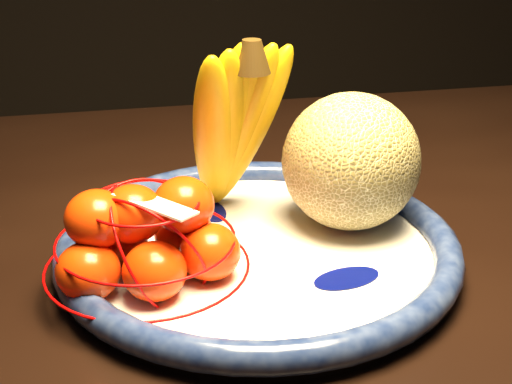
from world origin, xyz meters
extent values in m
cube|color=black|center=(-0.11, -0.10, 0.78)|extent=(1.60, 0.96, 0.04)
cylinder|color=black|center=(0.61, 0.30, 0.38)|extent=(0.06, 0.06, 0.75)
cylinder|color=white|center=(0.06, -0.16, 0.81)|extent=(0.36, 0.36, 0.02)
torus|color=#030F3B|center=(0.06, -0.16, 0.82)|extent=(0.39, 0.39, 0.03)
cylinder|color=white|center=(0.06, -0.16, 0.80)|extent=(0.17, 0.17, 0.01)
ellipsoid|color=#010850|center=(0.12, -0.24, 0.81)|extent=(0.14, 0.10, 0.00)
ellipsoid|color=#010850|center=(0.03, -0.07, 0.81)|extent=(0.08, 0.13, 0.00)
ellipsoid|color=#010850|center=(-0.06, -0.16, 0.81)|extent=(0.12, 0.08, 0.00)
sphere|color=olive|center=(0.16, -0.13, 0.88)|extent=(0.14, 0.14, 0.14)
ellipsoid|color=gold|center=(0.03, -0.09, 0.91)|extent=(0.06, 0.13, 0.20)
ellipsoid|color=gold|center=(0.04, -0.09, 0.92)|extent=(0.05, 0.12, 0.20)
ellipsoid|color=gold|center=(0.04, -0.08, 0.92)|extent=(0.07, 0.12, 0.20)
ellipsoid|color=gold|center=(0.05, -0.08, 0.92)|extent=(0.09, 0.12, 0.20)
ellipsoid|color=gold|center=(0.06, -0.08, 0.92)|extent=(0.11, 0.12, 0.20)
ellipsoid|color=gold|center=(0.07, -0.08, 0.91)|extent=(0.12, 0.11, 0.20)
cone|color=black|center=(0.05, -0.08, 1.01)|extent=(0.04, 0.04, 0.03)
ellipsoid|color=#FF2800|center=(-0.10, -0.22, 0.84)|extent=(0.06, 0.06, 0.05)
ellipsoid|color=#FF2800|center=(-0.05, -0.23, 0.84)|extent=(0.06, 0.06, 0.05)
ellipsoid|color=#FF2800|center=(0.00, -0.21, 0.84)|extent=(0.06, 0.06, 0.05)
ellipsoid|color=#FF2800|center=(-0.08, -0.16, 0.84)|extent=(0.06, 0.06, 0.05)
ellipsoid|color=#FF2800|center=(-0.01, -0.16, 0.84)|extent=(0.06, 0.06, 0.05)
ellipsoid|color=#FF2800|center=(-0.06, -0.19, 0.88)|extent=(0.06, 0.06, 0.05)
ellipsoid|color=#FF2800|center=(-0.02, -0.19, 0.88)|extent=(0.06, 0.06, 0.05)
ellipsoid|color=#FF2800|center=(-0.09, -0.20, 0.88)|extent=(0.06, 0.06, 0.05)
torus|color=#C40403|center=(-0.05, -0.19, 0.82)|extent=(0.19, 0.19, 0.00)
torus|color=#C40403|center=(-0.05, -0.19, 0.85)|extent=(0.16, 0.16, 0.00)
torus|color=#C40403|center=(-0.05, -0.19, 0.89)|extent=(0.10, 0.10, 0.00)
torus|color=#C40403|center=(-0.05, -0.19, 0.84)|extent=(0.13, 0.09, 0.11)
torus|color=#C40403|center=(-0.05, -0.19, 0.84)|extent=(0.08, 0.13, 0.11)
torus|color=#C40403|center=(-0.05, -0.19, 0.84)|extent=(0.13, 0.12, 0.11)
cube|color=white|center=(-0.04, -0.21, 0.89)|extent=(0.07, 0.07, 0.01)
camera|label=1|loc=(-0.07, -0.76, 1.14)|focal=50.00mm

